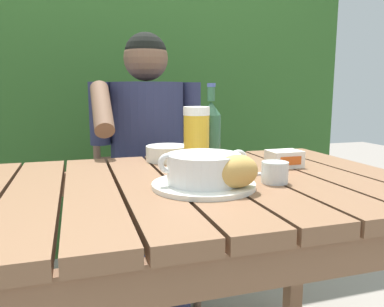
{
  "coord_description": "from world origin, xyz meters",
  "views": [
    {
      "loc": [
        -0.3,
        -0.96,
        0.99
      ],
      "look_at": [
        0.0,
        0.02,
        0.82
      ],
      "focal_mm": 35.41,
      "sensor_mm": 36.0,
      "label": 1
    }
  ],
  "objects_px": {
    "bread_roll": "(237,171)",
    "beer_bottle": "(211,132)",
    "person_eating": "(148,152)",
    "table_knife": "(234,176)",
    "chair_near_diner": "(142,195)",
    "soup_bowl": "(204,168)",
    "diner_bowl": "(167,153)",
    "beer_glass": "(196,138)",
    "butter_tub": "(284,159)",
    "water_glass_small": "(275,172)",
    "serving_plate": "(204,185)"
  },
  "relations": [
    {
      "from": "bread_roll",
      "to": "water_glass_small",
      "type": "xyz_separation_m",
      "value": [
        0.13,
        0.06,
        -0.02
      ]
    },
    {
      "from": "person_eating",
      "to": "beer_bottle",
      "type": "height_order",
      "value": "person_eating"
    },
    {
      "from": "beer_bottle",
      "to": "table_knife",
      "type": "relative_size",
      "value": 1.55
    },
    {
      "from": "chair_near_diner",
      "to": "butter_tub",
      "type": "xyz_separation_m",
      "value": [
        0.33,
        -0.76,
        0.3
      ]
    },
    {
      "from": "bread_roll",
      "to": "water_glass_small",
      "type": "height_order",
      "value": "bread_roll"
    },
    {
      "from": "butter_tub",
      "to": "serving_plate",
      "type": "bearing_deg",
      "value": -152.85
    },
    {
      "from": "person_eating",
      "to": "table_knife",
      "type": "xyz_separation_m",
      "value": [
        0.12,
        -0.64,
        0.03
      ]
    },
    {
      "from": "butter_tub",
      "to": "table_knife",
      "type": "height_order",
      "value": "butter_tub"
    },
    {
      "from": "bread_roll",
      "to": "person_eating",
      "type": "bearing_deg",
      "value": 94.71
    },
    {
      "from": "beer_bottle",
      "to": "table_knife",
      "type": "bearing_deg",
      "value": -88.87
    },
    {
      "from": "person_eating",
      "to": "butter_tub",
      "type": "xyz_separation_m",
      "value": [
        0.33,
        -0.56,
        0.05
      ]
    },
    {
      "from": "soup_bowl",
      "to": "bread_roll",
      "type": "distance_m",
      "value": 0.09
    },
    {
      "from": "chair_near_diner",
      "to": "serving_plate",
      "type": "height_order",
      "value": "chair_near_diner"
    },
    {
      "from": "bread_roll",
      "to": "butter_tub",
      "type": "xyz_separation_m",
      "value": [
        0.27,
        0.24,
        -0.03
      ]
    },
    {
      "from": "beer_bottle",
      "to": "table_knife",
      "type": "height_order",
      "value": "beer_bottle"
    },
    {
      "from": "beer_glass",
      "to": "table_knife",
      "type": "distance_m",
      "value": 0.18
    },
    {
      "from": "serving_plate",
      "to": "butter_tub",
      "type": "relative_size",
      "value": 2.54
    },
    {
      "from": "bread_roll",
      "to": "beer_bottle",
      "type": "relative_size",
      "value": 0.45
    },
    {
      "from": "serving_plate",
      "to": "water_glass_small",
      "type": "relative_size",
      "value": 3.69
    },
    {
      "from": "water_glass_small",
      "to": "bread_roll",
      "type": "bearing_deg",
      "value": -156.53
    },
    {
      "from": "person_eating",
      "to": "soup_bowl",
      "type": "distance_m",
      "value": 0.73
    },
    {
      "from": "table_knife",
      "to": "diner_bowl",
      "type": "distance_m",
      "value": 0.32
    },
    {
      "from": "butter_tub",
      "to": "table_knife",
      "type": "distance_m",
      "value": 0.23
    },
    {
      "from": "table_knife",
      "to": "diner_bowl",
      "type": "relative_size",
      "value": 1.13
    },
    {
      "from": "bread_roll",
      "to": "butter_tub",
      "type": "height_order",
      "value": "bread_roll"
    },
    {
      "from": "beer_glass",
      "to": "serving_plate",
      "type": "bearing_deg",
      "value": -103.03
    },
    {
      "from": "beer_glass",
      "to": "water_glass_small",
      "type": "relative_size",
      "value": 2.71
    },
    {
      "from": "beer_glass",
      "to": "diner_bowl",
      "type": "bearing_deg",
      "value": 108.94
    },
    {
      "from": "water_glass_small",
      "to": "table_knife",
      "type": "relative_size",
      "value": 0.42
    },
    {
      "from": "water_glass_small",
      "to": "beer_glass",
      "type": "bearing_deg",
      "value": 121.42
    },
    {
      "from": "soup_bowl",
      "to": "table_knife",
      "type": "relative_size",
      "value": 1.38
    },
    {
      "from": "soup_bowl",
      "to": "butter_tub",
      "type": "distance_m",
      "value": 0.37
    },
    {
      "from": "chair_near_diner",
      "to": "beer_glass",
      "type": "bearing_deg",
      "value": -85.52
    },
    {
      "from": "chair_near_diner",
      "to": "butter_tub",
      "type": "height_order",
      "value": "chair_near_diner"
    },
    {
      "from": "serving_plate",
      "to": "table_knife",
      "type": "distance_m",
      "value": 0.14
    },
    {
      "from": "beer_glass",
      "to": "table_knife",
      "type": "height_order",
      "value": "beer_glass"
    },
    {
      "from": "table_knife",
      "to": "beer_glass",
      "type": "bearing_deg",
      "value": 115.49
    },
    {
      "from": "soup_bowl",
      "to": "serving_plate",
      "type": "bearing_deg",
      "value": 45.22
    },
    {
      "from": "butter_tub",
      "to": "diner_bowl",
      "type": "xyz_separation_m",
      "value": [
        -0.33,
        0.21,
        -0.0
      ]
    },
    {
      "from": "serving_plate",
      "to": "chair_near_diner",
      "type": "bearing_deg",
      "value": 90.23
    },
    {
      "from": "person_eating",
      "to": "beer_glass",
      "type": "xyz_separation_m",
      "value": [
        0.06,
        -0.51,
        0.12
      ]
    },
    {
      "from": "beer_glass",
      "to": "diner_bowl",
      "type": "relative_size",
      "value": 1.28
    },
    {
      "from": "serving_plate",
      "to": "beer_bottle",
      "type": "xyz_separation_m",
      "value": [
        0.11,
        0.26,
        0.1
      ]
    },
    {
      "from": "beer_glass",
      "to": "butter_tub",
      "type": "relative_size",
      "value": 1.87
    },
    {
      "from": "person_eating",
      "to": "chair_near_diner",
      "type": "bearing_deg",
      "value": 89.18
    },
    {
      "from": "beer_glass",
      "to": "butter_tub",
      "type": "height_order",
      "value": "beer_glass"
    },
    {
      "from": "chair_near_diner",
      "to": "soup_bowl",
      "type": "distance_m",
      "value": 0.98
    },
    {
      "from": "chair_near_diner",
      "to": "person_eating",
      "type": "distance_m",
      "value": 0.32
    },
    {
      "from": "chair_near_diner",
      "to": "beer_glass",
      "type": "relative_size",
      "value": 4.86
    },
    {
      "from": "table_knife",
      "to": "chair_near_diner",
      "type": "bearing_deg",
      "value": 98.21
    }
  ]
}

